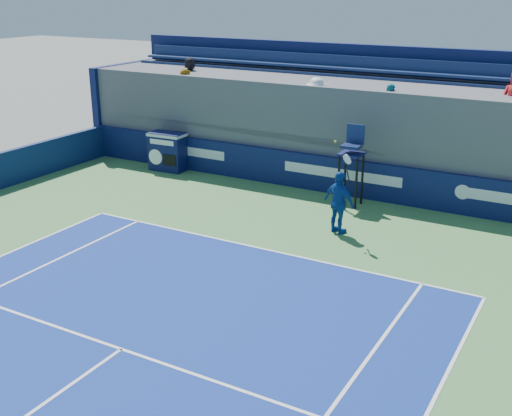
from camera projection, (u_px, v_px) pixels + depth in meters
The scene contains 5 objects.
back_hoarding at pixel (342, 177), 20.53m from camera, with size 20.40×0.21×1.20m.
match_clock at pixel (168, 150), 23.18m from camera, with size 1.35×0.79×1.40m.
umpire_chair at pixel (352, 157), 19.26m from camera, with size 0.72×0.72×2.48m.
tennis_player at pixel (339, 203), 17.25m from camera, with size 1.10×0.74×2.57m.
stadium_seating at pixel (366, 127), 21.81m from camera, with size 21.00×4.05×4.40m.
Camera 1 is at (7.31, -1.40, 6.46)m, focal length 45.00 mm.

